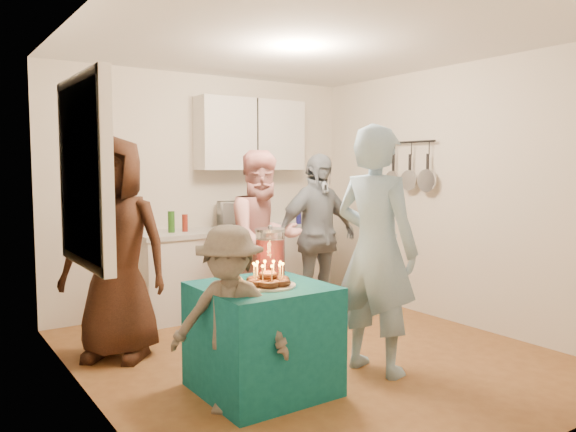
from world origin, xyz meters
TOP-DOWN VIEW (x-y plane):
  - floor at (0.00, 0.00)m, footprint 4.00×4.00m
  - ceiling at (0.00, 0.00)m, footprint 4.00×4.00m
  - back_wall at (0.00, 2.00)m, footprint 3.60×3.60m
  - left_wall at (-1.80, 0.00)m, footprint 4.00×4.00m
  - right_wall at (1.80, 0.00)m, footprint 4.00×4.00m
  - window_night at (-1.77, 0.30)m, footprint 0.04×1.00m
  - counter at (0.20, 1.70)m, footprint 2.20×0.58m
  - countertop at (0.20, 1.70)m, footprint 2.24×0.62m
  - upper_cabinet at (0.50, 1.85)m, footprint 1.30×0.30m
  - pot_rack at (1.72, 0.70)m, footprint 0.12×1.00m
  - microwave at (0.31, 1.70)m, footprint 0.59×0.47m
  - party_table at (-0.75, -0.44)m, footprint 0.85×0.85m
  - donut_cake at (-0.74, -0.51)m, footprint 0.38×0.38m
  - punch_jar at (-0.53, -0.19)m, footprint 0.22×0.22m
  - man_birthday at (0.17, -0.60)m, footprint 0.62×0.79m
  - woman_back_left at (-1.39, 0.84)m, footprint 1.06×1.02m
  - woman_back_center at (0.06, 0.86)m, footprint 0.86×0.68m
  - woman_back_right at (0.75, 0.93)m, footprint 1.02×0.45m
  - child_near_left at (-1.11, -0.62)m, footprint 0.87×0.88m

SIDE VIEW (x-z plane):
  - floor at x=0.00m, z-range 0.00..0.00m
  - party_table at x=-0.75m, z-range 0.00..0.76m
  - counter at x=0.20m, z-range 0.00..0.86m
  - child_near_left at x=-1.11m, z-range 0.00..1.22m
  - donut_cake at x=-0.74m, z-range 0.76..0.94m
  - woman_back_right at x=0.75m, z-range 0.00..1.72m
  - woman_back_center at x=0.06m, z-range 0.00..1.74m
  - countertop at x=0.20m, z-range 0.86..0.91m
  - woman_back_left at x=-1.39m, z-range 0.00..1.83m
  - punch_jar at x=-0.53m, z-range 0.76..1.10m
  - man_birthday at x=0.17m, z-range 0.00..1.90m
  - microwave at x=0.31m, z-range 0.91..1.20m
  - back_wall at x=0.00m, z-range 1.30..1.30m
  - left_wall at x=-1.80m, z-range 1.30..1.30m
  - right_wall at x=1.80m, z-range 1.30..1.30m
  - window_night at x=-1.77m, z-range 0.95..2.15m
  - pot_rack at x=1.72m, z-range 1.30..1.90m
  - upper_cabinet at x=0.50m, z-range 1.55..2.35m
  - ceiling at x=0.00m, z-range 2.60..2.60m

